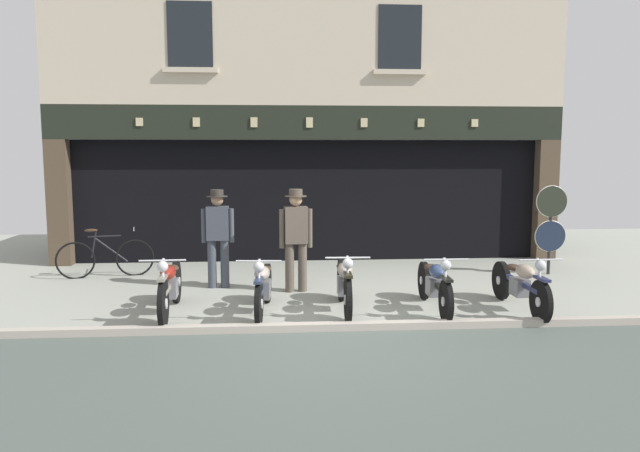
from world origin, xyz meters
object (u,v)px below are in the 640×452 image
Objects in this scene: motorcycle_right at (521,284)px; advert_board_near at (181,174)px; tyre_sign_pole at (551,220)px; advert_board_far at (126,175)px; leaning_bicycle at (105,257)px; motorcycle_center_right at (435,283)px; motorcycle_left at (170,285)px; salesman_left at (218,233)px; motorcycle_center_left at (263,286)px; shopkeeper_center at (296,235)px; motorcycle_center at (344,283)px.

advert_board_near is (-5.62, 4.54, 1.47)m from motorcycle_right.
advert_board_far is at bearing 167.11° from tyre_sign_pole.
tyre_sign_pole is 8.51m from leaning_bicycle.
advert_board_near is at bearing 129.51° from leaning_bicycle.
motorcycle_center_right is at bearing 50.43° from leaning_bicycle.
advert_board_far is at bearing -37.49° from motorcycle_center_right.
motorcycle_left is 1.21× the size of tyre_sign_pole.
salesman_left reaches higher than motorcycle_right.
advert_board_far is 2.15m from leaning_bicycle.
motorcycle_left is 1.04× the size of motorcycle_center_right.
motorcycle_center_left is 3.82m from motorcycle_right.
motorcycle_center_left is at bearing 62.30° from shopkeeper_center.
salesman_left is at bearing -26.87° from motorcycle_center_right.
leaning_bicycle is at bearing -31.64° from motorcycle_center.
motorcycle_right is at bearing -122.07° from tyre_sign_pole.
advert_board_far is (-2.14, 2.62, 0.91)m from salesman_left.
motorcycle_right is at bearing 148.62° from shopkeeper_center.
advert_board_near is at bearing -53.48° from motorcycle_center.
motorcycle_center is at bearing 43.93° from leaning_bicycle.
tyre_sign_pole is (2.90, 2.49, 0.64)m from motorcycle_center_right.
leaning_bicycle is at bearing -60.94° from motorcycle_left.
salesman_left is (0.54, 1.74, 0.53)m from motorcycle_left.
salesman_left reaches higher than motorcycle_center_left.
tyre_sign_pole is at bearing -14.84° from advert_board_near.
motorcycle_center_left reaches higher than motorcycle_right.
motorcycle_left is 1.04× the size of motorcycle_center.
salesman_left is at bearing -109.18° from motorcycle_left.
salesman_left is (-3.36, 1.79, 0.55)m from motorcycle_center_right.
motorcycle_center_right is 6.37m from advert_board_near.
advert_board_far reaches higher than shopkeeper_center.
advert_board_far is (-3.48, 3.02, 0.89)m from shopkeeper_center.
motorcycle_center_right is at bearing -175.97° from motorcycle_center_left.
tyre_sign_pole is (4.25, 2.44, 0.62)m from motorcycle_center.
advert_board_far reaches higher than tyre_sign_pole.
leaning_bicycle is (-2.22, 1.06, -0.58)m from salesman_left.
shopkeeper_center reaches higher than motorcycle_center_right.
motorcycle_center_right is at bearing -139.38° from tyre_sign_pole.
advert_board_near is 0.62× the size of leaning_bicycle.
tyre_sign_pole is (4.92, 1.10, 0.08)m from shopkeeper_center.
advert_board_near is (-3.00, 4.36, 1.45)m from motorcycle_center.
motorcycle_right is 1.17× the size of shopkeeper_center.
motorcycle_center_left is (1.35, -0.04, -0.02)m from motorcycle_left.
motorcycle_center is 1.00× the size of motorcycle_center_right.
leaning_bicycle is at bearing -26.74° from salesman_left.
motorcycle_center is at bearing -55.46° from advert_board_near.
advert_board_near is (-1.81, 4.39, 1.47)m from motorcycle_center_left.
motorcycle_center_right is (1.35, -0.05, -0.02)m from motorcycle_center.
motorcycle_center_left is 2.01× the size of advert_board_far.
advert_board_far reaches higher than motorcycle_center.
advert_board_far is at bearing -180.00° from advert_board_near.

